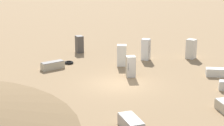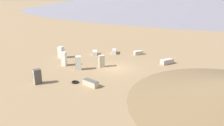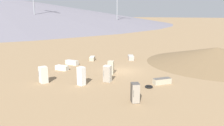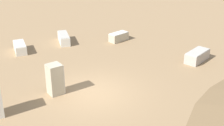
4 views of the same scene
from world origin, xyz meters
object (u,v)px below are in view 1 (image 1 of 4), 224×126
Objects in this scene: discarded_fridge_0 at (217,72)px; discarded_fridge_5 at (131,67)px; discarded_fridge_3 at (53,65)px; discarded_fridge_2 at (122,55)px; discarded_fridge_8 at (79,44)px; discarded_fridge_9 at (146,49)px; discarded_fridge_1 at (131,124)px; discarded_fridge_7 at (191,49)px; scrap_tire at (69,63)px.

discarded_fridge_0 is 1.10× the size of discarded_fridge_5.
discarded_fridge_2 is at bearing -117.08° from discarded_fridge_3.
discarded_fridge_9 is at bearing -48.54° from discarded_fridge_8.
discarded_fridge_7 is at bearing -132.19° from discarded_fridge_1.
discarded_fridge_7 is 0.93× the size of discarded_fridge_9.
scrap_tire is (-5.76, 2.22, -0.70)m from discarded_fridge_5.
discarded_fridge_3 reaches higher than scrap_tire.
discarded_fridge_1 is 1.06× the size of discarded_fridge_9.
discarded_fridge_7 is (10.45, 6.17, 0.56)m from discarded_fridge_3.
discarded_fridge_2 is at bearing -27.27° from discarded_fridge_9.
discarded_fridge_3 is at bearing -127.79° from discarded_fridge_7.
discarded_fridge_2 reaches higher than discarded_fridge_3.
discarded_fridge_2 is 1.11× the size of discarded_fridge_5.
discarded_fridge_2 reaches higher than discarded_fridge_0.
scrap_tire is (-9.78, -4.37, -0.77)m from discarded_fridge_7.
discarded_fridge_2 is 0.94× the size of discarded_fridge_9.
discarded_fridge_9 is (-3.77, -1.52, 0.07)m from discarded_fridge_7.
discarded_fridge_3 is (-12.66, -1.35, -0.00)m from discarded_fridge_0.
discarded_fridge_1 is 13.41m from scrap_tire.
discarded_fridge_2 is 6.58m from discarded_fridge_7.
discarded_fridge_3 is at bearing -110.43° from scrap_tire.
discarded_fridge_0 is 0.94× the size of discarded_fridge_9.
discarded_fridge_2 is at bearing -73.70° from discarded_fridge_8.
discarded_fridge_3 is 8.16m from discarded_fridge_9.
scrap_tire is (0.67, 1.80, -0.21)m from discarded_fridge_3.
discarded_fridge_0 is 12.73m from discarded_fridge_3.
discarded_fridge_7 is 1.08× the size of discarded_fridge_8.
discarded_fridge_5 is at bearing -21.04° from scrap_tire.
discarded_fridge_5 is 0.99× the size of discarded_fridge_8.
discarded_fridge_0 is 2.29× the size of scrap_tire.
discarded_fridge_2 is 1.01× the size of discarded_fridge_7.
discarded_fridge_2 is at bearing -123.02° from discarded_fridge_7.
discarded_fridge_9 reaches higher than discarded_fridge_8.
discarded_fridge_7 is at bearing 119.74° from discarded_fridge_9.
discarded_fridge_1 is at bearing -85.97° from discarded_fridge_2.
discarded_fridge_1 is (-4.34, -10.57, 0.03)m from discarded_fridge_0.
discarded_fridge_5 is 0.85× the size of discarded_fridge_9.
discarded_fridge_0 is 6.86m from discarded_fridge_9.
discarded_fridge_2 reaches higher than discarded_fridge_8.
discarded_fridge_2 is 4.52m from scrap_tire.
discarded_fridge_3 is at bearing -82.24° from discarded_fridge_1.
discarded_fridge_2 is (-7.58, 1.02, 0.57)m from discarded_fridge_0.
discarded_fridge_8 reaches higher than discarded_fridge_3.
discarded_fridge_2 is at bearing 74.93° from discarded_fridge_0.
scrap_tire is (-4.41, -0.57, -0.78)m from discarded_fridge_2.
discarded_fridge_1 is at bearing 170.02° from discarded_fridge_3.
discarded_fridge_9 reaches higher than discarded_fridge_2.
discarded_fridge_1 is at bearing -100.69° from discarded_fridge_8.
discarded_fridge_0 is 13.19m from discarded_fridge_8.
discarded_fridge_7 is at bearing -36.63° from discarded_fridge_8.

